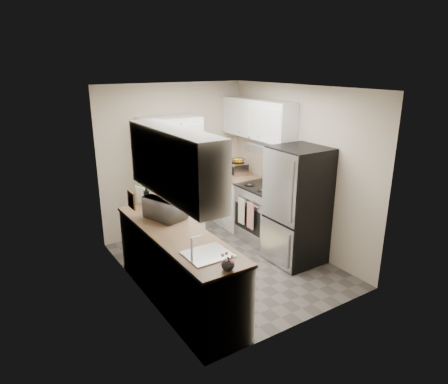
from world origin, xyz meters
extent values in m
plane|color=#56514C|center=(0.00, 0.00, 0.00)|extent=(3.20, 3.20, 0.00)
cube|color=beige|center=(0.00, 1.60, 1.25)|extent=(2.60, 0.04, 2.50)
cube|color=beige|center=(0.00, -1.60, 1.25)|extent=(2.60, 0.04, 2.50)
cube|color=beige|center=(-1.30, 0.00, 1.25)|extent=(0.04, 3.20, 2.50)
cube|color=beige|center=(1.30, 0.00, 1.25)|extent=(0.04, 3.20, 2.50)
cube|color=silver|center=(0.00, 0.00, 2.50)|extent=(2.60, 3.20, 0.04)
cube|color=white|center=(-1.13, -0.75, 1.83)|extent=(0.33, 1.60, 0.70)
cube|color=white|center=(1.13, 0.82, 1.89)|extent=(0.33, 1.55, 0.58)
cube|color=#99999E|center=(1.07, 0.39, 1.52)|extent=(0.45, 0.76, 0.13)
cube|color=#B7B7BC|center=(-0.99, -1.15, 0.93)|extent=(0.45, 0.40, 0.02)
cube|color=brown|center=(-1.29, 0.20, 1.18)|extent=(0.02, 0.22, 0.22)
cube|color=white|center=(-0.20, 1.32, 1.00)|extent=(0.90, 0.55, 2.00)
cube|color=white|center=(-0.99, -0.43, 0.44)|extent=(0.60, 2.30, 0.88)
cube|color=#846647|center=(-0.99, -0.43, 0.90)|extent=(0.63, 2.33, 0.04)
cube|color=white|center=(0.99, 1.19, 0.44)|extent=(0.60, 0.80, 0.88)
cube|color=#846647|center=(0.99, 1.19, 0.90)|extent=(0.63, 0.83, 0.04)
cube|color=#B7B7BC|center=(0.97, 0.39, 0.45)|extent=(0.64, 0.76, 0.90)
cube|color=black|center=(0.97, 0.39, 0.92)|extent=(0.66, 0.78, 0.03)
cube|color=black|center=(1.26, 0.39, 1.02)|extent=(0.06, 0.76, 0.22)
cube|color=tan|center=(0.60, 0.25, 0.55)|extent=(0.01, 0.16, 0.42)
cube|color=beige|center=(0.60, 0.49, 0.55)|extent=(0.01, 0.16, 0.42)
cube|color=#B7B7BC|center=(0.94, -0.41, 0.85)|extent=(0.70, 0.72, 1.70)
imported|color=silver|center=(-0.91, 0.02, 1.06)|extent=(0.48, 0.58, 0.28)
cylinder|color=black|center=(-0.97, 0.49, 1.07)|extent=(0.08, 0.08, 0.30)
imported|color=silver|center=(-0.98, -1.52, 0.99)|extent=(0.13, 0.13, 0.13)
cube|color=#348033|center=(-0.94, 0.68, 1.06)|extent=(0.09, 0.21, 0.27)
cube|color=#BBBBC0|center=(1.04, 1.25, 1.02)|extent=(0.33, 0.39, 0.20)
cube|color=#CDC285|center=(0.05, 0.47, 0.01)|extent=(0.54, 0.84, 0.01)
camera|label=1|loc=(-2.85, -4.34, 2.80)|focal=32.00mm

